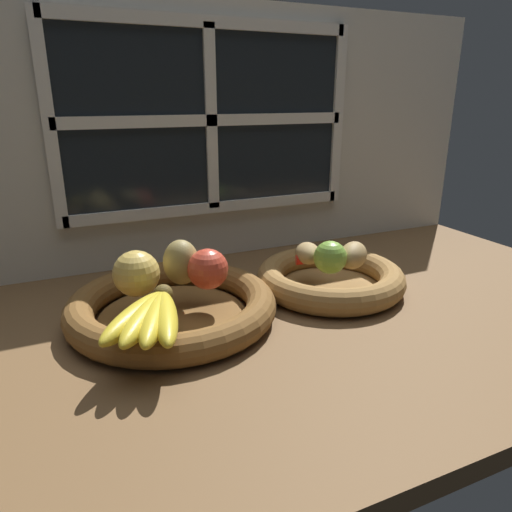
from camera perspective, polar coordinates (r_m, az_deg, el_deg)
ground_plane at (r=87.13cm, az=1.08°, el=-6.49°), size 140.00×90.00×3.00cm
back_wall at (r=106.64cm, az=-5.87°, el=14.55°), size 140.00×4.60×55.00cm
fruit_bowl_left at (r=80.66cm, az=-10.25°, el=-5.99°), size 35.14×35.14×5.03cm
fruit_bowl_right at (r=92.25cm, az=8.91°, el=-2.63°), size 28.63×28.63×5.03cm
apple_red_right at (r=78.57cm, az=-5.91°, el=-1.60°), size 6.92×6.92×6.92cm
apple_golden_left at (r=77.74cm, az=-14.40°, el=-2.09°), size 7.57×7.57×7.57cm
pear_brown at (r=80.88cm, az=-9.13°, el=-0.76°), size 7.31×7.44×7.91cm
banana_bunch_front at (r=67.50cm, az=-12.75°, el=-7.21°), size 13.88×18.15×3.39cm
potato_oblong at (r=91.05cm, az=6.32°, el=0.35°), size 6.88×8.14×4.04cm
potato_small at (r=89.79cm, az=11.78°, el=0.10°), size 9.23×8.91×4.98cm
lime_near at (r=86.08cm, az=9.04°, el=-0.17°), size 6.09×6.09×6.09cm
chili_pepper at (r=91.30cm, az=8.58°, el=-0.37°), size 11.88×5.79×2.02cm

